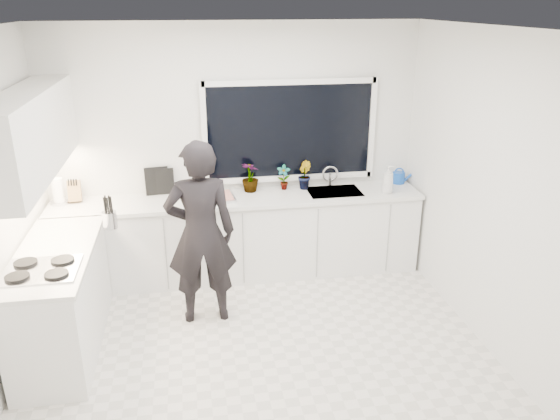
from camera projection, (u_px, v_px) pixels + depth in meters
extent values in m
cube|color=beige|center=(258.00, 350.00, 4.83)|extent=(4.00, 3.50, 0.02)
cube|color=white|center=(235.00, 150.00, 5.96)|extent=(4.00, 0.02, 2.70)
cube|color=white|center=(489.00, 192.00, 4.66)|extent=(0.02, 3.50, 2.70)
cube|color=white|center=(253.00, 27.00, 3.85)|extent=(4.00, 3.50, 0.02)
cube|color=black|center=(290.00, 131.00, 5.95)|extent=(1.80, 0.02, 1.00)
cube|color=white|center=(240.00, 238.00, 6.00)|extent=(3.92, 0.58, 0.88)
cube|color=white|center=(62.00, 302.00, 4.73)|extent=(0.58, 1.60, 0.88)
cube|color=silver|center=(239.00, 199.00, 5.83)|extent=(3.94, 0.62, 0.04)
cube|color=silver|center=(54.00, 254.00, 4.56)|extent=(0.62, 1.60, 0.04)
cube|color=white|center=(30.00, 134.00, 4.53)|extent=(0.34, 2.10, 0.70)
cube|color=silver|center=(334.00, 196.00, 6.02)|extent=(0.58, 0.42, 0.14)
cylinder|color=silver|center=(330.00, 176.00, 6.14)|extent=(0.03, 0.03, 0.22)
cube|color=black|center=(41.00, 269.00, 4.23)|extent=(0.56, 0.48, 0.03)
imported|color=black|center=(201.00, 234.00, 5.00)|extent=(0.65, 0.43, 1.77)
cube|color=silver|center=(210.00, 198.00, 5.75)|extent=(0.54, 0.42, 0.03)
cube|color=red|center=(210.00, 197.00, 5.74)|extent=(0.49, 0.37, 0.01)
cylinder|color=#134BB5|center=(399.00, 178.00, 6.25)|extent=(0.16, 0.16, 0.13)
cylinder|color=white|center=(58.00, 192.00, 5.59)|extent=(0.14, 0.14, 0.26)
cube|color=olive|center=(75.00, 192.00, 5.65)|extent=(0.14, 0.11, 0.22)
cylinder|color=#B2B3B7|center=(110.00, 220.00, 5.01)|extent=(0.15, 0.15, 0.16)
cube|color=black|center=(164.00, 181.00, 5.88)|extent=(0.22, 0.03, 0.28)
cube|color=black|center=(157.00, 181.00, 5.86)|extent=(0.25, 0.05, 0.30)
imported|color=#26662D|center=(250.00, 177.00, 5.94)|extent=(0.25, 0.25, 0.33)
imported|color=#26662D|center=(284.00, 177.00, 6.01)|extent=(0.16, 0.13, 0.28)
imported|color=#26662D|center=(304.00, 175.00, 6.04)|extent=(0.14, 0.17, 0.31)
imported|color=#D8BF66|center=(388.00, 179.00, 5.89)|extent=(0.17, 0.17, 0.31)
imported|color=#D8BF66|center=(386.00, 185.00, 5.91)|extent=(0.10, 0.09, 0.18)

